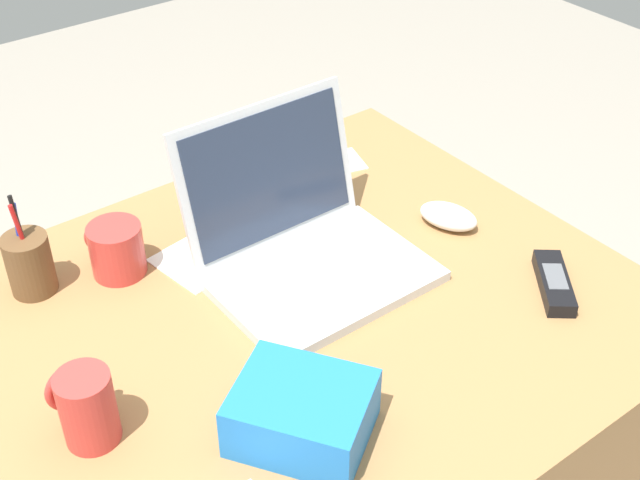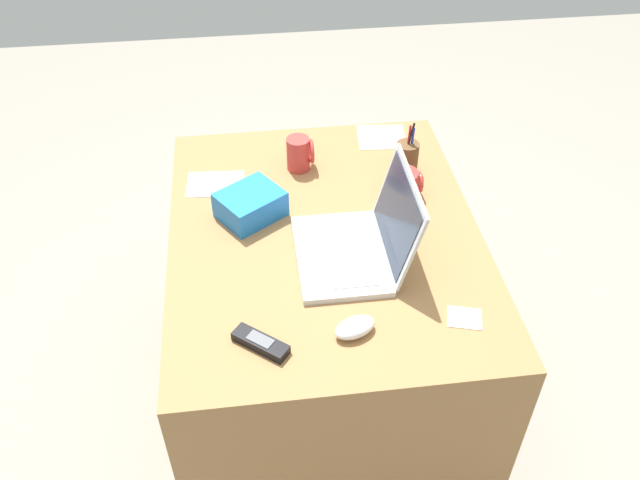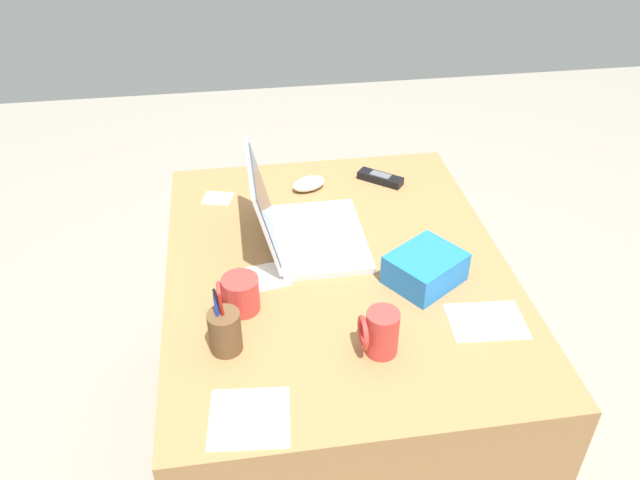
# 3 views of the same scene
# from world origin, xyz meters

# --- Properties ---
(ground_plane) EXTENTS (6.00, 6.00, 0.00)m
(ground_plane) POSITION_xyz_m (0.00, 0.00, 0.00)
(ground_plane) COLOR gray
(desk) EXTENTS (1.11, 0.88, 0.74)m
(desk) POSITION_xyz_m (0.00, 0.00, 0.37)
(desk) COLOR #9E7042
(desk) RESTS_ON ground
(laptop) EXTENTS (0.33, 0.30, 0.25)m
(laptop) POSITION_xyz_m (0.11, 0.08, 0.79)
(laptop) COLOR silver
(laptop) RESTS_ON desk
(computer_mouse) EXTENTS (0.10, 0.12, 0.04)m
(computer_mouse) POSITION_xyz_m (0.38, 0.02, 0.76)
(computer_mouse) COLOR white
(computer_mouse) RESTS_ON desk
(coffee_mug_white) EXTENTS (0.08, 0.08, 0.11)m
(coffee_mug_white) POSITION_xyz_m (-0.32, -0.04, 0.80)
(coffee_mug_white) COLOR #C63833
(coffee_mug_white) RESTS_ON desk
(coffee_mug_tall) EXTENTS (0.09, 0.10, 0.09)m
(coffee_mug_tall) POSITION_xyz_m (-0.14, 0.26, 0.79)
(coffee_mug_tall) COLOR #C63833
(coffee_mug_tall) RESTS_ON desk
(cordless_phone) EXTENTS (0.12, 0.14, 0.03)m
(cordless_phone) POSITION_xyz_m (0.39, -0.20, 0.76)
(cordless_phone) COLOR black
(cordless_phone) RESTS_ON desk
(pen_holder) EXTENTS (0.07, 0.07, 0.17)m
(pen_holder) POSITION_xyz_m (-0.26, 0.29, 0.80)
(pen_holder) COLOR brown
(pen_holder) RESTS_ON desk
(snack_bag) EXTENTS (0.21, 0.22, 0.08)m
(snack_bag) POSITION_xyz_m (-0.10, -0.20, 0.78)
(snack_bag) COLOR blue
(snack_bag) RESTS_ON desk
(paper_note_near_laptop) EXTENTS (0.09, 0.10, 0.00)m
(paper_note_near_laptop) POSITION_xyz_m (0.37, 0.30, 0.75)
(paper_note_near_laptop) COLOR white
(paper_note_near_laptop) RESTS_ON desk
(paper_note_left) EXTENTS (0.12, 0.14, 0.00)m
(paper_note_left) POSITION_xyz_m (-0.03, 0.20, 0.75)
(paper_note_left) COLOR white
(paper_note_left) RESTS_ON desk
(paper_note_right) EXTENTS (0.14, 0.18, 0.00)m
(paper_note_right) POSITION_xyz_m (-0.27, -0.31, 0.75)
(paper_note_right) COLOR white
(paper_note_right) RESTS_ON desk
(paper_note_front) EXTENTS (0.16, 0.17, 0.00)m
(paper_note_front) POSITION_xyz_m (-0.46, 0.26, 0.75)
(paper_note_front) COLOR white
(paper_note_front) RESTS_ON desk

